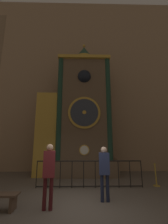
{
  "coord_description": "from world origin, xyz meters",
  "views": [
    {
      "loc": [
        0.08,
        -4.76,
        1.8
      ],
      "look_at": [
        0.28,
        4.51,
        3.79
      ],
      "focal_mm": 24.0,
      "sensor_mm": 36.0,
      "label": 1
    }
  ],
  "objects_px": {
    "visitor_far": "(104,168)",
    "stanchion_post": "(156,179)",
    "clock_tower": "(78,115)",
    "visitor_near": "(49,169)"
  },
  "relations": [
    {
      "from": "visitor_near",
      "to": "visitor_far",
      "type": "relative_size",
      "value": 1.05
    },
    {
      "from": "clock_tower",
      "to": "visitor_near",
      "type": "distance_m",
      "value": 5.29
    },
    {
      "from": "clock_tower",
      "to": "visitor_near",
      "type": "relative_size",
      "value": 4.81
    },
    {
      "from": "visitor_near",
      "to": "stanchion_post",
      "type": "distance_m",
      "value": 4.92
    },
    {
      "from": "clock_tower",
      "to": "visitor_far",
      "type": "bearing_deg",
      "value": -76.64
    },
    {
      "from": "visitor_near",
      "to": "visitor_far",
      "type": "bearing_deg",
      "value": 9.44
    },
    {
      "from": "visitor_far",
      "to": "stanchion_post",
      "type": "bearing_deg",
      "value": 39.82
    },
    {
      "from": "visitor_near",
      "to": "visitor_far",
      "type": "height_order",
      "value": "visitor_near"
    },
    {
      "from": "visitor_near",
      "to": "visitor_far",
      "type": "distance_m",
      "value": 1.81
    },
    {
      "from": "clock_tower",
      "to": "stanchion_post",
      "type": "relative_size",
      "value": 9.06
    }
  ]
}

